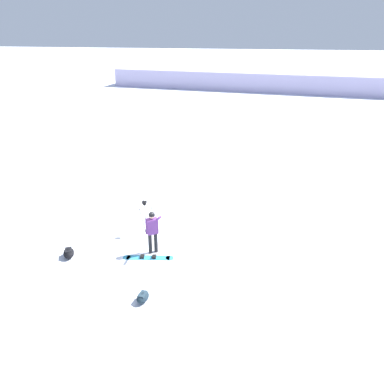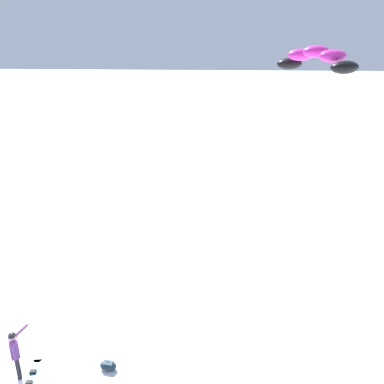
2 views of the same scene
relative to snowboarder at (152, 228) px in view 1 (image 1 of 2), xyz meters
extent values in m
plane|color=white|center=(0.00, 0.07, -1.04)|extent=(300.00, 300.00, 0.00)
cylinder|color=black|center=(-0.07, 0.09, -0.63)|extent=(0.14, 0.14, 0.83)
cylinder|color=black|center=(0.05, -0.10, -0.63)|extent=(0.14, 0.14, 0.83)
cube|color=#592D72|center=(-0.01, 0.00, 0.08)|extent=(0.43, 0.48, 0.59)
sphere|color=tan|center=(-0.01, 0.00, 0.51)|extent=(0.22, 0.22, 0.22)
sphere|color=black|center=(-0.01, 0.00, 0.54)|extent=(0.23, 0.23, 0.23)
cylinder|color=#592D72|center=(0.11, 0.28, 0.48)|extent=(0.50, 0.36, 0.41)
cylinder|color=#592D72|center=(0.08, -0.18, 0.08)|extent=(0.09, 0.09, 0.59)
cube|color=teal|center=(0.41, -0.08, -1.03)|extent=(0.56, 1.61, 0.02)
cylinder|color=teal|center=(0.27, 0.70, -1.03)|extent=(0.29, 0.29, 0.02)
cylinder|color=teal|center=(0.54, -0.86, -1.03)|extent=(0.29, 0.29, 0.02)
cube|color=black|center=(0.37, 0.14, -0.98)|extent=(0.22, 0.17, 0.08)
cube|color=black|center=(0.45, -0.29, -0.98)|extent=(0.22, 0.17, 0.08)
ellipsoid|color=#192833|center=(2.75, 0.50, -0.89)|extent=(0.59, 0.40, 0.30)
cube|color=#263A47|center=(2.75, 0.50, -0.78)|extent=(0.35, 0.24, 0.08)
cylinder|color=#262628|center=(-1.33, -0.56, -0.38)|extent=(0.09, 0.33, 1.33)
cylinder|color=#262628|center=(-1.45, -0.76, -0.38)|extent=(0.32, 0.13, 1.33)
cylinder|color=#262628|center=(-1.17, -0.79, -0.38)|extent=(0.30, 0.18, 1.33)
cube|color=black|center=(-1.30, -0.71, 0.31)|extent=(0.10, 0.10, 0.06)
cube|color=black|center=(-1.30, -0.71, 0.39)|extent=(0.12, 0.16, 0.10)
ellipsoid|color=black|center=(0.93, -2.97, -0.87)|extent=(0.70, 0.61, 0.34)
cube|color=black|center=(0.93, -2.97, -0.75)|extent=(0.42, 0.37, 0.08)
cube|color=#ADA6CD|center=(-45.43, 4.77, 0.15)|extent=(17.06, 46.27, 2.39)
camera|label=1|loc=(11.75, 3.91, 6.78)|focal=35.59mm
camera|label=2|loc=(6.32, -9.28, 8.95)|focal=37.09mm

